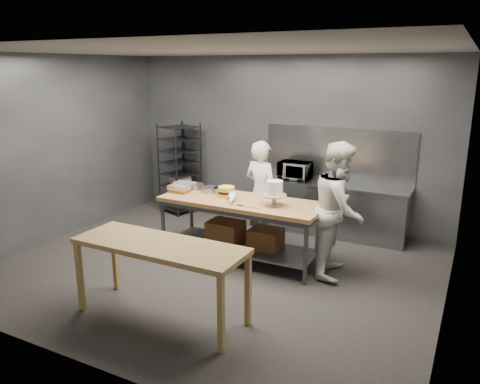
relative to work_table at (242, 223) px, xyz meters
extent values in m
plane|color=black|center=(-0.17, -0.50, -0.57)|extent=(6.00, 6.00, 0.00)
cube|color=#4C4F54|center=(-0.17, 2.00, 0.93)|extent=(6.00, 0.04, 3.00)
cube|color=olive|center=(0.00, 0.00, 0.32)|extent=(2.40, 0.90, 0.06)
cube|color=#47494C|center=(0.00, 0.00, -0.37)|extent=(2.25, 0.75, 0.03)
cylinder|color=#47494C|center=(-1.14, -0.39, -0.14)|extent=(0.06, 0.06, 0.86)
cylinder|color=#47494C|center=(-1.14, 0.39, -0.14)|extent=(0.06, 0.06, 0.86)
cylinder|color=#47494C|center=(1.14, -0.39, -0.14)|extent=(0.06, 0.06, 0.86)
cylinder|color=#47494C|center=(1.14, 0.39, -0.14)|extent=(0.06, 0.06, 0.86)
cube|color=brown|center=(-0.26, -0.04, -0.18)|extent=(0.50, 0.40, 0.35)
cube|color=brown|center=(0.37, 0.05, -0.21)|extent=(0.45, 0.38, 0.30)
cube|color=olive|center=(-0.04, -1.92, 0.30)|extent=(2.00, 0.70, 0.06)
cube|color=olive|center=(-0.99, -2.22, -0.15)|extent=(0.06, 0.06, 0.84)
cube|color=olive|center=(-0.99, -1.62, -0.15)|extent=(0.06, 0.06, 0.84)
cube|color=olive|center=(0.91, -2.22, -0.15)|extent=(0.06, 0.06, 0.84)
cube|color=olive|center=(0.91, -1.62, -0.15)|extent=(0.06, 0.06, 0.84)
cube|color=slate|center=(0.83, 1.68, 0.31)|extent=(2.60, 0.60, 0.04)
cube|color=slate|center=(0.83, 1.68, -0.14)|extent=(2.56, 0.56, 0.86)
cube|color=slate|center=(0.83, 1.98, 0.78)|extent=(2.60, 0.02, 0.90)
cube|color=black|center=(-2.19, 1.60, 0.30)|extent=(0.76, 0.80, 1.75)
cube|color=silver|center=(-2.19, 1.60, -0.03)|extent=(0.43, 0.34, 0.45)
imported|color=white|center=(-0.04, 0.75, 0.27)|extent=(0.70, 0.54, 1.69)
imported|color=silver|center=(1.40, 0.17, 0.35)|extent=(0.81, 0.98, 1.85)
imported|color=black|center=(0.17, 1.68, 0.48)|extent=(0.54, 0.37, 0.30)
cylinder|color=#AEA28B|center=(0.53, -0.05, 0.36)|extent=(0.20, 0.20, 0.02)
cylinder|color=#AEA28B|center=(0.53, -0.05, 0.43)|extent=(0.06, 0.06, 0.12)
cylinder|color=#AEA28B|center=(0.53, -0.05, 0.50)|extent=(0.34, 0.34, 0.02)
cylinder|color=white|center=(0.53, -0.05, 0.60)|extent=(0.23, 0.23, 0.20)
cylinder|color=#F2D64D|center=(-0.28, 0.03, 0.38)|extent=(0.24, 0.24, 0.06)
cylinder|color=black|center=(-0.28, 0.03, 0.43)|extent=(0.24, 0.24, 0.04)
cylinder|color=#F2D64D|center=(-0.28, 0.03, 0.48)|extent=(0.24, 0.24, 0.06)
cylinder|color=gray|center=(-0.66, 0.18, 0.39)|extent=(0.27, 0.27, 0.07)
cylinder|color=gray|center=(-0.46, 0.21, 0.39)|extent=(0.25, 0.25, 0.07)
cylinder|color=gray|center=(-0.96, 0.24, 0.39)|extent=(0.30, 0.30, 0.07)
cone|color=white|center=(-0.05, -0.22, 0.41)|extent=(0.26, 0.40, 0.12)
cube|color=slate|center=(0.30, -0.28, 0.35)|extent=(0.28, 0.02, 0.00)
cube|color=black|center=(0.12, -0.28, 0.36)|extent=(0.09, 0.02, 0.02)
cube|color=#A85E21|center=(-1.05, -0.07, 0.37)|extent=(0.30, 0.20, 0.05)
cube|color=silver|center=(-1.05, -0.07, 0.43)|extent=(0.31, 0.21, 0.06)
cube|color=#A85E21|center=(-1.10, 0.15, 0.37)|extent=(0.30, 0.20, 0.05)
cube|color=silver|center=(-1.10, 0.15, 0.43)|extent=(0.31, 0.21, 0.06)
camera|label=1|loc=(2.98, -5.82, 2.21)|focal=35.00mm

